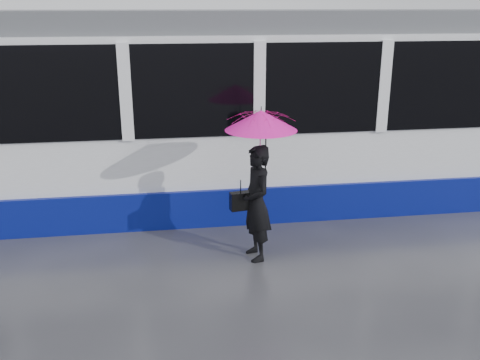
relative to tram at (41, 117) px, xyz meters
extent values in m
plane|color=#2C2D32|center=(3.15, -2.50, -1.64)|extent=(90.00, 90.00, 0.00)
cube|color=#3F3D38|center=(3.15, -0.72, -1.63)|extent=(34.00, 0.07, 0.02)
cube|color=#3F3D38|center=(3.15, 0.72, -1.63)|extent=(34.00, 0.07, 0.02)
cube|color=white|center=(0.00, 0.00, -0.11)|extent=(24.00, 2.40, 2.95)
cube|color=navy|center=(0.00, 0.00, -1.33)|extent=(24.00, 2.56, 0.62)
cube|color=black|center=(0.00, 0.00, 0.56)|extent=(23.00, 2.48, 1.40)
cube|color=#525559|center=(0.00, 0.00, 1.54)|extent=(23.60, 2.20, 0.35)
imported|color=black|center=(3.25, -2.44, -0.82)|extent=(0.49, 0.66, 1.64)
imported|color=#E01265|center=(3.30, -2.44, 0.09)|extent=(1.04, 1.05, 0.82)
cone|color=#E01265|center=(3.30, -2.44, 0.35)|extent=(1.12, 1.12, 0.27)
cylinder|color=black|center=(3.30, -2.44, 0.50)|extent=(0.01, 0.01, 0.06)
cylinder|color=black|center=(3.38, -2.42, -0.21)|extent=(0.02, 0.02, 0.72)
cube|color=black|center=(3.03, -2.42, -0.78)|extent=(0.31, 0.18, 0.25)
cylinder|color=black|center=(3.03, -2.42, -0.56)|extent=(0.01, 0.01, 0.18)
camera|label=1|loc=(2.01, -9.25, 1.80)|focal=40.00mm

